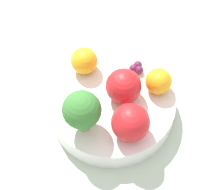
# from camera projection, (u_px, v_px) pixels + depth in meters

# --- Properties ---
(ground_plane) EXTENTS (6.00, 6.00, 0.00)m
(ground_plane) POSITION_uv_depth(u_px,v_px,m) (112.00, 117.00, 0.64)
(ground_plane) COLOR gray
(table_surface) EXTENTS (1.20, 1.20, 0.02)m
(table_surface) POSITION_uv_depth(u_px,v_px,m) (112.00, 114.00, 0.64)
(table_surface) COLOR #B2C6B2
(table_surface) RESTS_ON ground_plane
(bowl) EXTENTS (0.20, 0.20, 0.04)m
(bowl) POSITION_uv_depth(u_px,v_px,m) (112.00, 105.00, 0.61)
(bowl) COLOR white
(bowl) RESTS_ON table_surface
(broccoli) EXTENTS (0.06, 0.06, 0.08)m
(broccoli) POSITION_uv_depth(u_px,v_px,m) (83.00, 111.00, 0.53)
(broccoli) COLOR #8CB76B
(broccoli) RESTS_ON bowl
(apple_red) EXTENTS (0.06, 0.06, 0.06)m
(apple_red) POSITION_uv_depth(u_px,v_px,m) (124.00, 86.00, 0.57)
(apple_red) COLOR red
(apple_red) RESTS_ON bowl
(apple_green) EXTENTS (0.06, 0.06, 0.06)m
(apple_green) POSITION_uv_depth(u_px,v_px,m) (130.00, 123.00, 0.54)
(apple_green) COLOR red
(apple_green) RESTS_ON bowl
(orange_front) EXTENTS (0.04, 0.04, 0.04)m
(orange_front) POSITION_uv_depth(u_px,v_px,m) (84.00, 61.00, 0.61)
(orange_front) COLOR orange
(orange_front) RESTS_ON bowl
(orange_back) EXTENTS (0.04, 0.04, 0.04)m
(orange_back) POSITION_uv_depth(u_px,v_px,m) (158.00, 81.00, 0.59)
(orange_back) COLOR orange
(orange_back) RESTS_ON bowl
(grape_cluster) EXTENTS (0.02, 0.02, 0.01)m
(grape_cluster) POSITION_uv_depth(u_px,v_px,m) (137.00, 68.00, 0.62)
(grape_cluster) COLOR #5B1E42
(grape_cluster) RESTS_ON bowl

